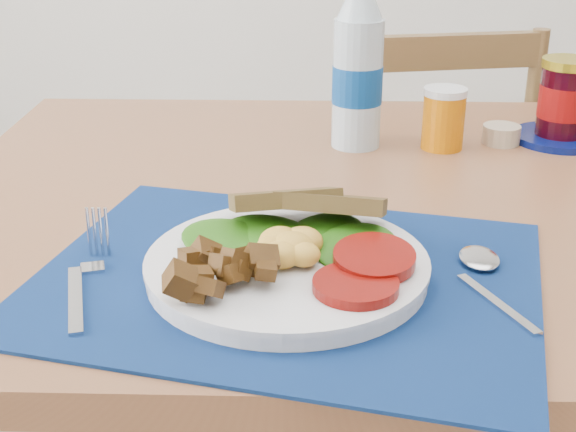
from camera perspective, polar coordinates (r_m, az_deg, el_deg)
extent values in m
cube|color=brown|center=(1.09, 12.48, 0.64)|extent=(1.40, 0.90, 0.04)
cylinder|color=brown|center=(1.64, -13.94, -5.90)|extent=(0.06, 0.06, 0.71)
cube|color=#51341D|center=(1.86, 9.18, -0.37)|extent=(0.45, 0.44, 0.04)
cylinder|color=#51341D|center=(2.13, 11.78, -3.54)|extent=(0.03, 0.03, 0.38)
cylinder|color=#51341D|center=(2.05, 3.10, -4.27)|extent=(0.03, 0.03, 0.38)
cylinder|color=#51341D|center=(1.89, 15.00, -7.73)|extent=(0.03, 0.03, 0.38)
cylinder|color=#51341D|center=(1.79, 5.18, -8.84)|extent=(0.03, 0.03, 0.38)
cube|color=#51341D|center=(1.58, 12.00, 11.39)|extent=(0.35, 0.09, 0.44)
cube|color=black|center=(0.83, -0.08, -4.37)|extent=(0.59, 0.50, 0.00)
cylinder|color=silver|center=(0.83, -0.08, -3.68)|extent=(0.29, 0.29, 0.02)
ellipsoid|color=gold|center=(0.81, 0.27, -2.24)|extent=(0.07, 0.06, 0.03)
cylinder|color=#8E050A|center=(0.79, 5.50, -4.18)|extent=(0.08, 0.08, 0.01)
ellipsoid|color=#0D4108|center=(0.86, 0.69, -1.45)|extent=(0.15, 0.09, 0.01)
cube|color=brown|center=(0.89, 1.41, 1.06)|extent=(0.12, 0.08, 0.04)
cube|color=#B2B5BA|center=(0.81, -14.88, -5.72)|extent=(0.05, 0.13, 0.00)
cube|color=#B2B5BA|center=(0.89, -13.37, -2.95)|extent=(0.04, 0.07, 0.00)
cube|color=#B2B5BA|center=(0.80, 14.64, -6.03)|extent=(0.06, 0.12, 0.00)
ellipsoid|color=#B2B5BA|center=(0.88, 13.43, -3.06)|extent=(0.04, 0.06, 0.01)
cylinder|color=#ADBFCC|center=(1.22, 4.95, 9.31)|extent=(0.07, 0.07, 0.19)
cylinder|color=navy|center=(1.22, 4.95, 9.31)|extent=(0.08, 0.08, 0.06)
cone|color=#ADBFCC|center=(1.19, 5.15, 14.83)|extent=(0.07, 0.07, 0.05)
cylinder|color=#CC6905|center=(1.24, 10.99, 6.71)|extent=(0.06, 0.06, 0.09)
cylinder|color=tan|center=(1.29, 14.92, 5.62)|extent=(0.06, 0.06, 0.03)
cylinder|color=#050F50|center=(1.33, 18.73, 5.31)|extent=(0.14, 0.14, 0.01)
cylinder|color=black|center=(1.31, 19.05, 7.72)|extent=(0.08, 0.08, 0.11)
cylinder|color=maroon|center=(1.31, 19.06, 7.74)|extent=(0.08, 0.08, 0.05)
cylinder|color=#AB941C|center=(1.30, 19.40, 10.22)|extent=(0.08, 0.08, 0.01)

